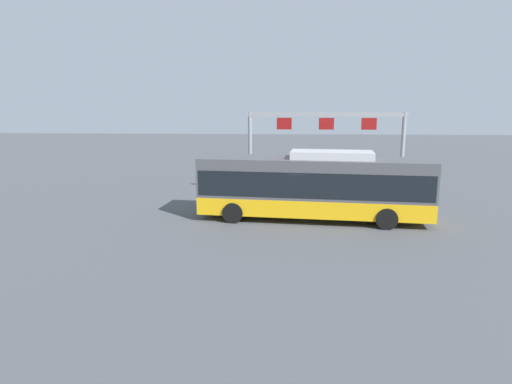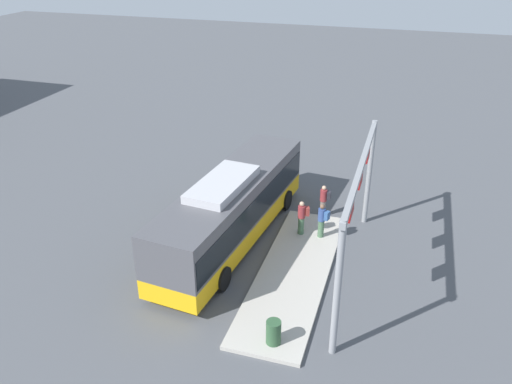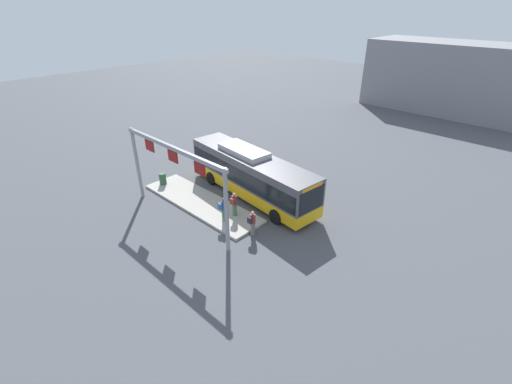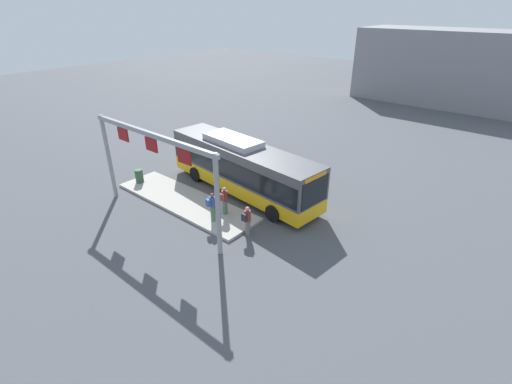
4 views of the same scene
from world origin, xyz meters
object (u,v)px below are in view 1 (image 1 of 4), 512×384
object	(u,v)px
trash_bin	(415,195)
person_waiting_mid	(287,188)
person_boarding	(248,188)
bus_main	(314,184)
person_waiting_near	(287,185)

from	to	relation	value
trash_bin	person_waiting_mid	bearing A→B (deg)	5.20
person_boarding	trash_bin	size ratio (longest dim) A/B	1.86
bus_main	trash_bin	distance (m)	7.11
bus_main	person_boarding	distance (m)	5.07
bus_main	trash_bin	bearing A→B (deg)	-143.05
bus_main	person_boarding	bearing A→B (deg)	-39.52
person_boarding	person_waiting_near	bearing A→B (deg)	95.30
person_waiting_near	trash_bin	xyz separation A→B (m)	(-7.27, 0.27, -0.44)
person_boarding	person_waiting_near	xyz separation A→B (m)	(-2.23, -0.32, 0.16)
person_boarding	trash_bin	xyz separation A→B (m)	(-9.51, -0.05, -0.28)
person_boarding	person_waiting_near	world-z (taller)	person_waiting_near
bus_main	person_boarding	xyz separation A→B (m)	(3.49, -3.56, -0.92)
bus_main	person_boarding	size ratio (longest dim) A/B	6.88
trash_bin	bus_main	bearing A→B (deg)	30.96
person_waiting_mid	trash_bin	bearing A→B (deg)	76.30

